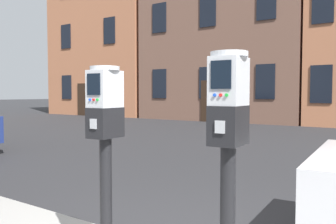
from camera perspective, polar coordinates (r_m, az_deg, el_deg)
parking_meter_near_kerb at (r=2.60m, az=-10.24°, el=-2.76°), size 0.22×0.26×1.48m
parking_meter_twin_adjacent at (r=2.05m, az=9.86°, el=-3.53°), size 0.22×0.26×1.52m
townhouse_grey_stucco at (r=26.15m, az=-7.42°, el=14.84°), size 7.95×7.08×13.58m
townhouse_brick_corner at (r=20.69m, az=10.27°, el=14.04°), size 8.92×5.78×10.79m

